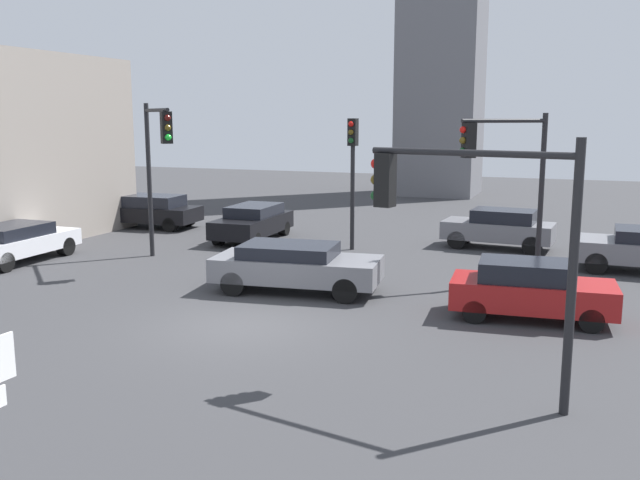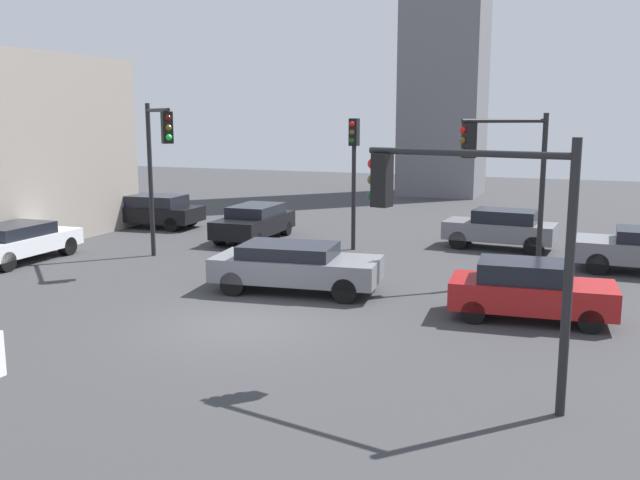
% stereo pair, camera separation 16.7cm
% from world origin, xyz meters
% --- Properties ---
extents(ground_plane, '(88.43, 88.43, 0.00)m').
position_xyz_m(ground_plane, '(0.00, 0.00, 0.00)').
color(ground_plane, '#38383A').
extents(traffic_light_0, '(0.34, 0.47, 4.90)m').
position_xyz_m(traffic_light_0, '(-0.56, 10.09, 3.43)').
color(traffic_light_0, black).
rests_on(traffic_light_0, ground_plane).
extents(traffic_light_1, '(3.77, 0.97, 4.66)m').
position_xyz_m(traffic_light_1, '(5.65, -2.26, 3.32)').
color(traffic_light_1, black).
rests_on(traffic_light_1, ground_plane).
extents(traffic_light_2, '(2.31, 1.92, 5.08)m').
position_xyz_m(traffic_light_2, '(5.32, 6.61, 3.60)').
color(traffic_light_2, black).
rests_on(traffic_light_2, ground_plane).
extents(traffic_light_3, '(2.37, 2.24, 5.43)m').
position_xyz_m(traffic_light_3, '(-5.92, 5.44, 3.85)').
color(traffic_light_3, black).
rests_on(traffic_light_3, ground_plane).
extents(car_0, '(4.18, 2.02, 1.50)m').
position_xyz_m(car_0, '(4.61, 12.28, 0.80)').
color(car_0, slate).
rests_on(car_0, ground_plane).
extents(car_1, '(2.03, 4.38, 1.32)m').
position_xyz_m(car_1, '(-10.71, 3.81, 0.72)').
color(car_1, silver).
rests_on(car_1, ground_plane).
extents(car_2, '(4.05, 1.99, 1.47)m').
position_xyz_m(car_2, '(6.43, 2.99, 0.76)').
color(car_2, maroon).
rests_on(car_2, ground_plane).
extents(car_4, '(4.94, 2.54, 1.39)m').
position_xyz_m(car_4, '(-0.08, 3.45, 0.76)').
color(car_4, slate).
rests_on(car_4, ground_plane).
extents(car_5, '(4.64, 2.19, 1.47)m').
position_xyz_m(car_5, '(-10.78, 11.91, 0.77)').
color(car_5, black).
rests_on(car_5, ground_plane).
extents(car_6, '(1.97, 4.44, 1.42)m').
position_xyz_m(car_6, '(-4.99, 10.65, 0.75)').
color(car_6, black).
rests_on(car_6, ground_plane).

